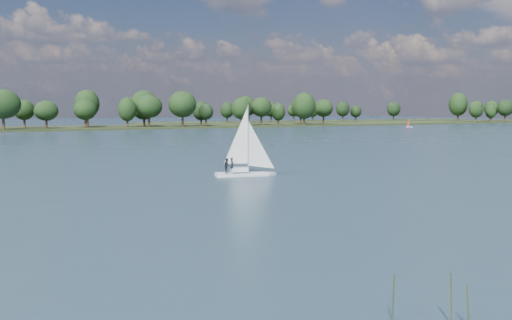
{
  "coord_description": "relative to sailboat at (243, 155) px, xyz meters",
  "views": [
    {
      "loc": [
        -29.21,
        -21.31,
        8.44
      ],
      "look_at": [
        0.7,
        35.74,
        2.5
      ],
      "focal_mm": 40.0,
      "sensor_mm": 36.0,
      "label": 1
    }
  ],
  "objects": [
    {
      "name": "ground",
      "position": [
        -1.83,
        58.52,
        -2.56
      ],
      "size": [
        700.0,
        700.0,
        0.0
      ],
      "primitive_type": "plane",
      "color": "#233342",
      "rests_on": "ground"
    },
    {
      "name": "far_shore",
      "position": [
        -1.83,
        170.52,
        -2.56
      ],
      "size": [
        660.0,
        40.0,
        1.5
      ],
      "primitive_type": "cube",
      "color": "black",
      "rests_on": "ground"
    },
    {
      "name": "far_shore_back",
      "position": [
        158.17,
        218.52,
        -2.56
      ],
      "size": [
        220.0,
        30.0,
        1.4
      ],
      "primitive_type": "cube",
      "color": "black",
      "rests_on": "ground"
    },
    {
      "name": "sailboat",
      "position": [
        0.0,
        0.0,
        0.0
      ],
      "size": [
        7.24,
        3.4,
        9.19
      ],
      "rotation": [
        0.0,
        0.0,
        -0.22
      ],
      "color": "silver",
      "rests_on": "ground"
    },
    {
      "name": "dinghy_orange",
      "position": [
        142.33,
        124.82,
        -1.47
      ],
      "size": [
        2.93,
        1.2,
        4.65
      ],
      "rotation": [
        0.0,
        0.0,
        -0.02
      ],
      "color": "white",
      "rests_on": "ground"
    }
  ]
}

